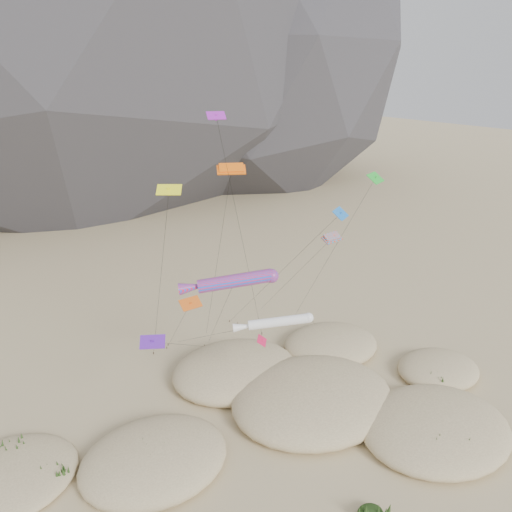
% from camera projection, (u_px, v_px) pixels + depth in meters
% --- Properties ---
extents(ground, '(500.00, 500.00, 0.00)m').
position_uv_depth(ground, '(314.00, 457.00, 42.48)').
color(ground, '#CCB789').
rests_on(ground, ground).
extents(dunes, '(53.03, 36.25, 3.75)m').
position_uv_depth(dunes, '(281.00, 429.00, 44.85)').
color(dunes, '#CCB789').
rests_on(dunes, ground).
extents(dune_grass, '(42.14, 27.61, 1.43)m').
position_uv_depth(dune_grass, '(297.00, 425.00, 45.07)').
color(dune_grass, black).
rests_on(dune_grass, ground).
extents(kite_stakes, '(18.12, 5.10, 0.30)m').
position_uv_depth(kite_stakes, '(216.00, 336.00, 61.66)').
color(kite_stakes, '#3F2D1E').
rests_on(kite_stakes, ground).
extents(rainbow_tube_kite, '(8.74, 14.29, 14.09)m').
position_uv_depth(rainbow_tube_kite, '(231.00, 282.00, 44.94)').
color(rainbow_tube_kite, red).
rests_on(rainbow_tube_kite, ground).
extents(white_tube_kite, '(6.70, 19.97, 11.15)m').
position_uv_depth(white_tube_kite, '(275.00, 322.00, 43.21)').
color(white_tube_kite, silver).
rests_on(white_tube_kite, ground).
extents(orange_parafoil, '(2.87, 11.07, 22.90)m').
position_uv_depth(orange_parafoil, '(231.00, 171.00, 46.31)').
color(orange_parafoil, '#E45C0C').
rests_on(orange_parafoil, ground).
extents(multi_parafoil, '(3.71, 18.09, 16.15)m').
position_uv_depth(multi_parafoil, '(331.00, 239.00, 48.68)').
color(multi_parafoil, '#FF411A').
rests_on(multi_parafoil, ground).
extents(delta_kites, '(28.26, 20.42, 27.73)m').
position_uv_depth(delta_kites, '(256.00, 240.00, 44.78)').
color(delta_kites, '#C55012').
rests_on(delta_kites, ground).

